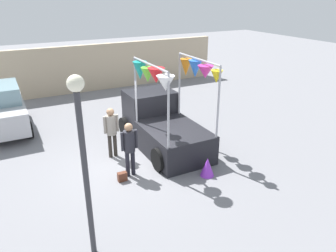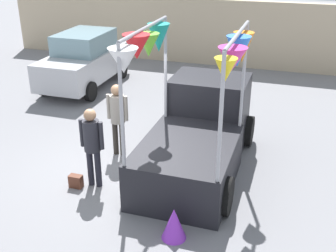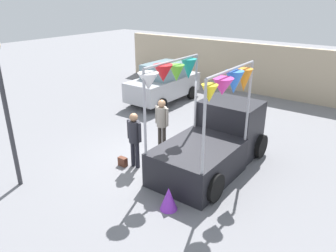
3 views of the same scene
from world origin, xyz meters
The scene contains 8 objects.
ground_plane centered at (0.00, 0.00, 0.00)m, with size 60.00×60.00×0.00m, color slate.
vendor_truck centered at (1.50, 0.90, 0.92)m, with size 2.40×4.07×3.32m.
parked_car centered at (-3.63, 5.10, 0.94)m, with size 1.88×4.00×1.88m.
person_customer centered at (-0.35, -0.67, 1.06)m, with size 0.53×0.34×1.75m.
person_vendor centered at (-0.43, 0.78, 1.08)m, with size 0.53×0.34×1.78m.
handbag centered at (-0.70, -0.87, 0.14)m, with size 0.28×0.16×0.28m, color #592D1E.
brick_boundary_wall centered at (0.00, 9.22, 1.30)m, with size 18.00×0.36×2.60m, color tan.
folded_kite_bundle_violet centered at (1.75, -1.80, 0.30)m, with size 0.44×0.44×0.60m, color purple.
Camera 2 is at (3.48, -7.49, 4.87)m, focal length 45.00 mm.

